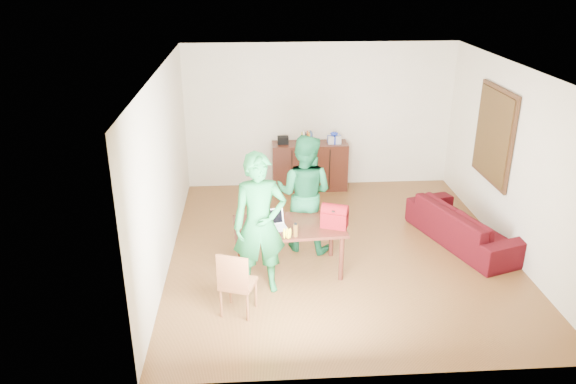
{
  "coord_description": "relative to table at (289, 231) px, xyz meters",
  "views": [
    {
      "loc": [
        -1.26,
        -7.39,
        4.06
      ],
      "look_at": [
        -0.8,
        -0.32,
        1.11
      ],
      "focal_mm": 35.0,
      "sensor_mm": 36.0,
      "label": 1
    }
  ],
  "objects": [
    {
      "name": "person_far",
      "position": [
        0.27,
        0.67,
        0.27
      ],
      "size": [
        1.05,
        0.95,
        1.77
      ],
      "primitive_type": "imported",
      "rotation": [
        0.0,
        0.0,
        2.75
      ],
      "color": "#145A30",
      "rests_on": "ground"
    },
    {
      "name": "person_near",
      "position": [
        -0.4,
        -0.45,
        0.33
      ],
      "size": [
        0.74,
        0.53,
        1.89
      ],
      "primitive_type": "imported",
      "rotation": [
        0.0,
        0.0,
        0.11
      ],
      "color": "#15602B",
      "rests_on": "ground"
    },
    {
      "name": "bottle",
      "position": [
        0.06,
        -0.33,
        0.18
      ],
      "size": [
        0.07,
        0.07,
        0.19
      ],
      "primitive_type": "cylinder",
      "rotation": [
        0.0,
        0.0,
        0.07
      ],
      "color": "#573813",
      "rests_on": "table"
    },
    {
      "name": "room",
      "position": [
        0.81,
        0.65,
        0.69
      ],
      "size": [
        5.2,
        5.7,
        2.9
      ],
      "color": "#4A2C12",
      "rests_on": "ground"
    },
    {
      "name": "laptop",
      "position": [
        -0.2,
        -0.1,
        0.13
      ],
      "size": [
        0.36,
        0.29,
        0.23
      ],
      "rotation": [
        0.0,
        0.0,
        0.23
      ],
      "color": "white",
      "rests_on": "table"
    },
    {
      "name": "table",
      "position": [
        0.0,
        0.0,
        0.0
      ],
      "size": [
        1.55,
        0.93,
        0.7
      ],
      "rotation": [
        0.0,
        0.0,
        0.06
      ],
      "color": "black",
      "rests_on": "ground"
    },
    {
      "name": "sofa",
      "position": [
        2.75,
        0.66,
        -0.32
      ],
      "size": [
        1.4,
        2.17,
        0.59
      ],
      "primitive_type": "imported",
      "rotation": [
        0.0,
        0.0,
        1.9
      ],
      "color": "#3C0710",
      "rests_on": "ground"
    },
    {
      "name": "chair",
      "position": [
        -0.69,
        -0.98,
        -0.36
      ],
      "size": [
        0.5,
        0.48,
        0.87
      ],
      "rotation": [
        0.0,
        0.0,
        -0.33
      ],
      "color": "brown",
      "rests_on": "ground"
    },
    {
      "name": "red_bag",
      "position": [
        0.61,
        -0.09,
        0.21
      ],
      "size": [
        0.4,
        0.31,
        0.26
      ],
      "primitive_type": "cube",
      "rotation": [
        0.0,
        0.0,
        -0.36
      ],
      "color": "maroon",
      "rests_on": "table"
    },
    {
      "name": "bananas",
      "position": [
        -0.05,
        -0.38,
        0.11
      ],
      "size": [
        0.16,
        0.12,
        0.05
      ],
      "primitive_type": null,
      "rotation": [
        0.0,
        0.0,
        -0.19
      ],
      "color": "yellow",
      "rests_on": "table"
    }
  ]
}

